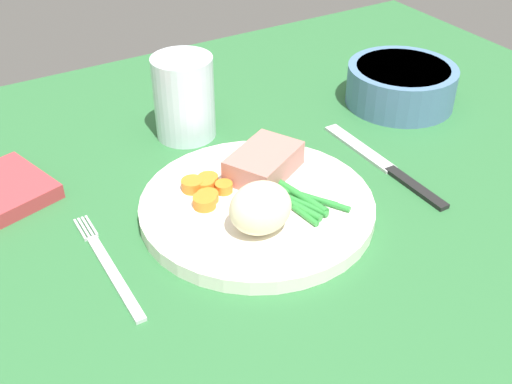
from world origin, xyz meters
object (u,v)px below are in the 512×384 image
salad_bowl (401,83)px  fork (108,265)px  dinner_plate (256,206)px  meat_portion (264,163)px  water_glass (184,102)px  knife (385,166)px

salad_bowl → fork: bearing=-165.8°
dinner_plate → meat_portion: bearing=49.4°
dinner_plate → salad_bowl: salad_bowl is taller
dinner_plate → water_glass: size_ratio=2.37×
knife → water_glass: bearing=131.4°
fork → salad_bowl: size_ratio=1.13×
meat_portion → salad_bowl: size_ratio=0.57×
water_glass → meat_portion: bearing=-80.4°
fork → salad_bowl: 47.62cm
dinner_plate → salad_bowl: 31.87cm
dinner_plate → fork: bearing=-179.1°
dinner_plate → salad_bowl: (29.68, 11.41, 2.22)cm
meat_portion → knife: bearing=-16.4°
knife → water_glass: 25.45cm
knife → salad_bowl: (12.30, 11.69, 2.82)cm
fork → water_glass: bearing=49.0°
fork → salad_bowl: (46.08, 11.67, 2.82)cm
knife → salad_bowl: 17.21cm
dinner_plate → water_glass: water_glass is taller
knife → salad_bowl: salad_bowl is taller
fork → water_glass: size_ratio=1.60×
dinner_plate → salad_bowl: bearing=21.0°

